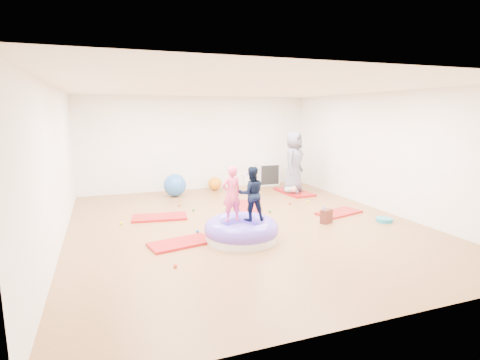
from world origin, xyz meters
name	(u,v)px	position (x,y,z in m)	size (l,w,h in m)	color
room	(245,158)	(0.00, 0.00, 1.40)	(7.01, 8.01, 2.81)	#996031
gym_mat_front_left	(181,243)	(-1.51, -0.74, 0.02)	(1.11, 0.55, 0.05)	#B80B00
gym_mat_mid_left	(160,217)	(-1.62, 1.09, 0.02)	(1.19, 0.60, 0.05)	#B80B00
gym_mat_center_back	(248,207)	(0.58, 1.29, 0.03)	(1.24, 0.62, 0.05)	#B80B00
gym_mat_right	(339,213)	(2.37, 0.04, 0.02)	(1.08, 0.54, 0.05)	#B80B00
gym_mat_rear_right	(294,192)	(2.46, 2.42, 0.03)	(1.34, 0.67, 0.06)	#B80B00
inflatable_cushion	(241,231)	(-0.40, -0.88, 0.17)	(1.38, 1.38, 0.43)	silver
child_pink	(232,191)	(-0.56, -0.79, 0.91)	(0.38, 0.25, 1.03)	#FF4874
child_navy	(251,191)	(-0.20, -0.85, 0.90)	(0.49, 0.38, 1.01)	black
adult_caregiver	(294,162)	(2.40, 2.38, 0.92)	(0.85, 0.55, 1.73)	slate
infant	(291,189)	(2.26, 2.22, 0.17)	(0.38, 0.39, 0.22)	#A1BCCC
ball_pit_balls	(246,214)	(0.25, 0.61, 0.03)	(5.11, 3.80, 0.07)	#2B61B7
exercise_ball_blue	(175,185)	(-0.89, 3.19, 0.32)	(0.63, 0.63, 0.63)	#2B61B7
exercise_ball_orange	(215,183)	(0.39, 3.60, 0.21)	(0.41, 0.41, 0.41)	orange
infant_play_gym	(239,180)	(0.98, 3.06, 0.36)	(0.69, 0.66, 0.53)	silver
cube_shelf	(268,174)	(2.24, 3.79, 0.36)	(0.72, 0.35, 0.72)	silver
balance_disc	(384,220)	(2.90, -0.85, 0.04)	(0.35, 0.35, 0.08)	teal
backpack	(326,216)	(1.66, -0.51, 0.15)	(0.26, 0.16, 0.30)	maroon
yellow_toy	(156,246)	(-1.93, -0.70, 0.02)	(0.21, 0.21, 0.03)	#E6EA00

